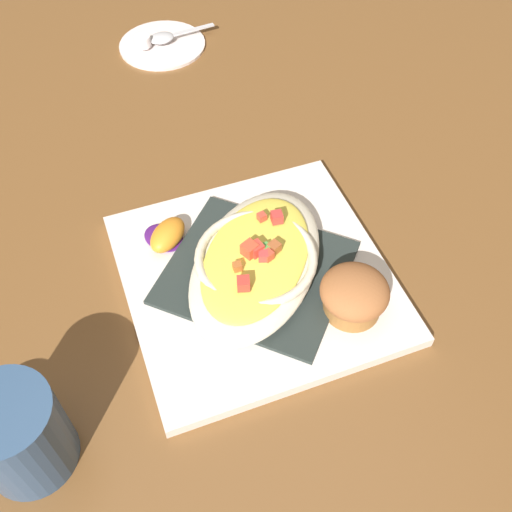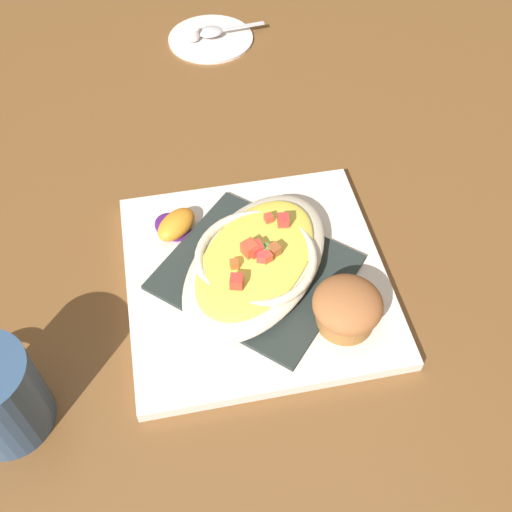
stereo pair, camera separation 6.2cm
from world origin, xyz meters
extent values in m
plane|color=brown|center=(0.00, 0.00, 0.00)|extent=(2.60, 2.60, 0.00)
cube|color=white|center=(0.00, 0.00, 0.01)|extent=(0.32, 0.32, 0.01)
cube|color=#27302D|center=(0.00, 0.00, 0.02)|extent=(0.24, 0.23, 0.01)
ellipsoid|color=beige|center=(0.00, 0.00, 0.03)|extent=(0.21, 0.24, 0.03)
torus|color=beige|center=(0.00, 0.00, 0.04)|extent=(0.17, 0.17, 0.01)
ellipsoid|color=#EDD64B|center=(0.00, 0.00, 0.04)|extent=(0.17, 0.20, 0.01)
cube|color=red|center=(0.02, 0.04, 0.05)|extent=(0.01, 0.01, 0.01)
cube|color=#B45D28|center=(0.02, 0.02, 0.05)|extent=(0.01, 0.01, 0.01)
cube|color=#D84133|center=(0.00, 0.00, 0.06)|extent=(0.02, 0.02, 0.01)
cube|color=#CE4532|center=(-0.01, -0.04, 0.05)|extent=(0.01, 0.01, 0.01)
cube|color=#CF3D3B|center=(-0.01, 0.01, 0.05)|extent=(0.01, 0.01, 0.01)
cube|color=#509B40|center=(-0.01, 0.00, 0.05)|extent=(0.01, 0.01, 0.01)
cube|color=#A8562B|center=(-0.02, 0.00, 0.05)|extent=(0.02, 0.02, 0.01)
cube|color=#D94A2E|center=(0.01, 0.00, 0.06)|extent=(0.02, 0.02, 0.01)
cube|color=#D53E30|center=(0.00, 0.00, 0.06)|extent=(0.02, 0.02, 0.01)
cube|color=#C83834|center=(-0.03, -0.04, 0.05)|extent=(0.01, 0.01, 0.01)
cube|color=#CB4731|center=(-0.01, 0.01, 0.05)|extent=(0.01, 0.01, 0.01)
cylinder|color=#9B6530|center=(-0.09, 0.06, 0.02)|extent=(0.06, 0.06, 0.02)
ellipsoid|color=#A15F34|center=(-0.09, 0.06, 0.04)|extent=(0.07, 0.07, 0.04)
ellipsoid|color=#4C0F23|center=(-0.09, 0.06, 0.05)|extent=(0.03, 0.03, 0.01)
ellipsoid|color=#4D1A6B|center=(0.09, -0.06, 0.02)|extent=(0.06, 0.06, 0.01)
ellipsoid|color=orange|center=(0.09, -0.06, 0.03)|extent=(0.05, 0.06, 0.02)
cylinder|color=#4C2D14|center=(0.22, 0.16, 0.02)|extent=(0.07, 0.07, 0.04)
cylinder|color=white|center=(0.08, -0.46, 0.00)|extent=(0.13, 0.13, 0.01)
ellipsoid|color=silver|center=(0.08, -0.46, 0.01)|extent=(0.05, 0.04, 0.01)
cube|color=silver|center=(0.03, -0.48, 0.01)|extent=(0.07, 0.03, 0.00)
cylinder|color=white|center=(0.10, -0.45, 0.02)|extent=(0.02, 0.02, 0.02)
camera|label=1|loc=(0.06, 0.38, 0.53)|focal=42.42mm
camera|label=2|loc=(-0.01, 0.38, 0.53)|focal=42.42mm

